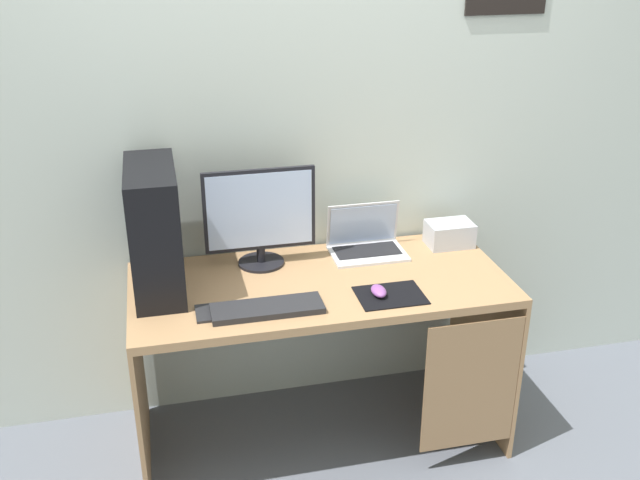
# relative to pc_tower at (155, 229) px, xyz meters

# --- Properties ---
(ground_plane) EXTENTS (8.00, 8.00, 0.00)m
(ground_plane) POSITION_rel_pc_tower_xyz_m (0.63, -0.09, -1.02)
(ground_plane) COLOR slate
(wall_back) EXTENTS (4.00, 0.05, 2.60)m
(wall_back) POSITION_rel_pc_tower_xyz_m (0.63, 0.30, 0.28)
(wall_back) COLOR beige
(wall_back) RESTS_ON ground_plane
(desk) EXTENTS (1.52, 0.69, 0.77)m
(desk) POSITION_rel_pc_tower_xyz_m (0.65, -0.10, -0.40)
(desk) COLOR #A37A51
(desk) RESTS_ON ground_plane
(pc_tower) EXTENTS (0.19, 0.46, 0.50)m
(pc_tower) POSITION_rel_pc_tower_xyz_m (0.00, 0.00, 0.00)
(pc_tower) COLOR black
(pc_tower) RESTS_ON desk
(monitor) EXTENTS (0.46, 0.19, 0.42)m
(monitor) POSITION_rel_pc_tower_xyz_m (0.42, 0.11, -0.04)
(monitor) COLOR black
(monitor) RESTS_ON desk
(laptop) EXTENTS (0.32, 0.22, 0.21)m
(laptop) POSITION_rel_pc_tower_xyz_m (0.89, 0.14, -0.21)
(laptop) COLOR silver
(laptop) RESTS_ON desk
(projector) EXTENTS (0.20, 0.14, 0.11)m
(projector) POSITION_rel_pc_tower_xyz_m (1.27, 0.12, -0.20)
(projector) COLOR #B7BCC6
(projector) RESTS_ON desk
(keyboard) EXTENTS (0.42, 0.14, 0.02)m
(keyboard) POSITION_rel_pc_tower_xyz_m (0.38, -0.29, -0.24)
(keyboard) COLOR #232326
(keyboard) RESTS_ON desk
(mousepad) EXTENTS (0.26, 0.20, 0.00)m
(mousepad) POSITION_rel_pc_tower_xyz_m (0.87, -0.28, -0.25)
(mousepad) COLOR black
(mousepad) RESTS_ON desk
(mouse_left) EXTENTS (0.06, 0.10, 0.03)m
(mouse_left) POSITION_rel_pc_tower_xyz_m (0.82, -0.27, -0.23)
(mouse_left) COLOR #8C4C99
(mouse_left) RESTS_ON mousepad
(cell_phone) EXTENTS (0.07, 0.13, 0.01)m
(cell_phone) POSITION_rel_pc_tower_xyz_m (0.15, -0.26, -0.25)
(cell_phone) COLOR #232326
(cell_phone) RESTS_ON desk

